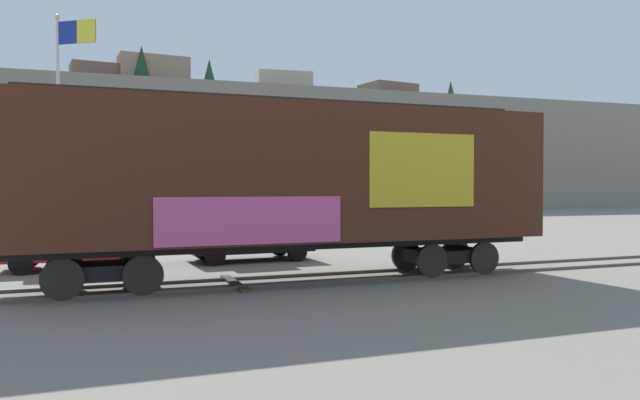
% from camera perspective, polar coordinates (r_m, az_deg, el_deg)
% --- Properties ---
extents(ground_plane, '(260.00, 260.00, 0.00)m').
position_cam_1_polar(ground_plane, '(15.73, -4.45, -7.80)').
color(ground_plane, slate).
extents(track, '(60.02, 3.64, 0.08)m').
position_cam_1_polar(track, '(16.30, 1.69, -7.34)').
color(track, '#4C4742').
rests_on(track, ground_plane).
extents(freight_car, '(13.89, 3.31, 4.78)m').
position_cam_1_polar(freight_car, '(15.66, -2.73, 2.21)').
color(freight_car, '#472316').
rests_on(freight_car, ground_plane).
extents(flagpole, '(1.45, 1.00, 8.81)m').
position_cam_1_polar(flagpole, '(24.21, -22.99, 8.86)').
color(flagpole, silver).
rests_on(flagpole, ground_plane).
extents(hillside, '(129.90, 39.84, 16.52)m').
position_cam_1_polar(hillside, '(76.42, -15.98, 4.06)').
color(hillside, gray).
rests_on(hillside, ground_plane).
extents(parked_car_red, '(4.35, 1.99, 1.61)m').
position_cam_1_polar(parked_car_red, '(19.53, -22.13, -3.69)').
color(parked_car_red, '#B21E1E').
rests_on(parked_car_red, ground_plane).
extents(parked_car_black, '(4.18, 2.24, 1.64)m').
position_cam_1_polar(parked_car_black, '(20.30, -6.88, -3.39)').
color(parked_car_black, black).
rests_on(parked_car_black, ground_plane).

